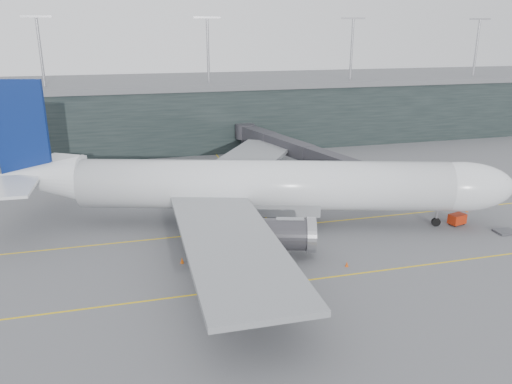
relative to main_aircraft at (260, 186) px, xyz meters
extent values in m
plane|color=#5A5A5F|center=(-3.50, 2.30, -5.73)|extent=(320.00, 320.00, 0.00)
cube|color=yellow|center=(-3.50, -1.70, -5.72)|extent=(160.00, 0.25, 0.02)
cube|color=yellow|center=(-3.50, -17.70, -5.72)|extent=(160.00, 0.25, 0.02)
cube|color=yellow|center=(1.50, 22.30, -5.72)|extent=(0.25, 60.00, 0.02)
cube|color=black|center=(-3.50, 60.30, 1.27)|extent=(240.00, 35.00, 14.00)
cube|color=#5B5D61|center=(-3.50, 60.30, 8.87)|extent=(240.00, 36.00, 1.20)
cylinder|color=#9E9EA3|center=(-33.50, 50.30, 16.27)|extent=(0.60, 0.60, 14.00)
cylinder|color=#9E9EA3|center=(1.50, 50.30, 16.27)|extent=(0.60, 0.60, 14.00)
cylinder|color=#9E9EA3|center=(36.50, 50.30, 16.27)|extent=(0.60, 0.60, 14.00)
cylinder|color=#9E9EA3|center=(71.50, 50.30, 16.27)|extent=(0.60, 0.60, 14.00)
cylinder|color=silver|center=(0.50, -0.15, 0.18)|extent=(51.17, 21.23, 6.92)
ellipsoid|color=silver|center=(26.70, -7.92, 0.18)|extent=(15.89, 10.76, 6.92)
cone|color=silver|center=(-29.99, 8.90, 0.96)|extent=(13.66, 9.86, 6.64)
cube|color=gray|center=(-0.57, 0.17, -2.49)|extent=(18.70, 10.43, 2.23)
cube|color=black|center=(30.77, -9.13, 1.30)|extent=(3.31, 3.91, 0.89)
cube|color=gray|center=(-7.63, -15.77, -0.93)|extent=(10.34, 32.45, 0.61)
cylinder|color=#38373D|center=(-0.38, -10.94, -2.83)|extent=(8.60, 5.97, 3.91)
cube|color=gray|center=(2.21, 17.38, -0.93)|extent=(25.86, 32.68, 0.61)
cylinder|color=#38373D|center=(5.65, 9.38, -2.83)|extent=(8.60, 5.97, 3.91)
cube|color=navy|center=(-31.59, 9.37, 7.99)|extent=(7.11, 2.60, 13.39)
cube|color=silver|center=(-32.80, 3.33, 1.52)|extent=(6.40, 10.20, 0.39)
cube|color=silver|center=(-29.31, 15.10, 1.52)|extent=(10.48, 11.77, 0.39)
cylinder|color=black|center=(24.03, -7.13, -5.12)|extent=(1.30, 0.78, 1.23)
cylinder|color=#9E9EA3|center=(24.03, -7.13, -4.28)|extent=(0.33, 0.33, 2.90)
cylinder|color=black|center=(-5.31, -4.01, -5.00)|extent=(1.55, 0.95, 1.45)
cylinder|color=black|center=(-2.26, 6.26, -5.00)|extent=(1.55, 0.95, 1.45)
cube|color=#2F2E34|center=(18.32, 3.34, -0.50)|extent=(4.22, 4.52, 2.93)
cube|color=#2F2E34|center=(16.02, 11.71, -0.50)|extent=(6.12, 13.80, 2.61)
cube|color=#2F2E34|center=(12.42, 24.82, -0.50)|extent=(6.37, 13.87, 2.72)
cube|color=#2F2E34|center=(8.82, 37.93, -0.50)|extent=(6.63, 13.94, 2.82)
cylinder|color=#9E9EA3|center=(15.83, 12.41, -3.74)|extent=(0.52, 0.52, 3.97)
cube|color=#38373D|center=(15.83, 12.41, -5.36)|extent=(2.43, 2.07, 0.73)
cylinder|color=#2F2E34|center=(18.32, 42.80, -0.50)|extent=(4.18, 4.18, 3.14)
cylinder|color=#2F2E34|center=(18.32, 42.80, -3.85)|extent=(1.88, 1.88, 3.76)
cube|color=#AA250C|center=(27.22, -7.47, -4.82)|extent=(2.64, 2.02, 1.39)
cylinder|color=black|center=(26.53, -8.19, -5.52)|extent=(0.45, 0.26, 0.43)
cylinder|color=black|center=(28.18, -7.78, -5.52)|extent=(0.45, 0.26, 0.43)
cylinder|color=black|center=(26.27, -7.16, -5.52)|extent=(0.45, 0.26, 0.43)
cylinder|color=black|center=(27.92, -6.74, -5.52)|extent=(0.45, 0.26, 0.43)
cube|color=#3E3E43|center=(31.89, -11.77, -5.57)|extent=(2.81, 2.29, 0.27)
cube|color=#38373D|center=(-6.90, 11.47, -5.60)|extent=(1.91, 1.61, 0.17)
cube|color=#AFB5BC|center=(-6.90, 11.47, -4.81)|extent=(1.55, 1.48, 1.31)
cube|color=#265195|center=(-6.90, 11.47, -4.14)|extent=(1.60, 1.52, 0.07)
cube|color=#38373D|center=(-6.86, 12.71, -5.56)|extent=(2.49, 2.11, 0.22)
cube|color=#ACB3B9|center=(-6.86, 12.71, -4.55)|extent=(2.02, 1.93, 1.68)
cube|color=#265195|center=(-6.86, 12.71, -3.68)|extent=(2.09, 1.99, 0.09)
cube|color=#38373D|center=(-2.72, 13.32, -5.59)|extent=(2.16, 1.85, 0.19)
cube|color=silver|center=(-2.72, 13.32, -4.72)|extent=(1.76, 1.69, 1.44)
cube|color=#265195|center=(-2.72, 13.32, -3.98)|extent=(1.82, 1.74, 0.08)
cone|color=#E5600C|center=(32.09, -3.24, -5.33)|extent=(0.50, 0.50, 0.79)
cone|color=#D1460B|center=(6.36, -15.71, -5.41)|extent=(0.41, 0.41, 0.64)
cone|color=orange|center=(6.47, 12.03, -5.36)|extent=(0.46, 0.46, 0.73)
cone|color=#F9610D|center=(-12.37, -9.83, -5.36)|extent=(0.46, 0.46, 0.73)
camera|label=1|loc=(-17.61, -64.52, 20.98)|focal=35.00mm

